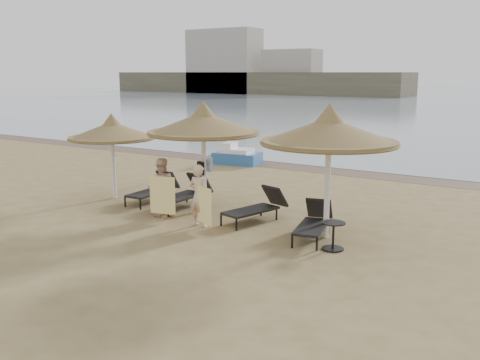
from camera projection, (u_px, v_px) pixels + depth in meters
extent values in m
plane|color=#8E7A4F|center=(178.00, 222.00, 14.50)|extent=(160.00, 160.00, 0.00)
cube|color=brown|center=(321.00, 170.00, 22.27)|extent=(200.00, 1.60, 0.01)
cube|color=brown|center=(252.00, 83.00, 102.29)|extent=(60.00, 10.00, 4.00)
cube|color=#9C9489|center=(224.00, 62.00, 102.47)|extent=(14.00, 6.00, 12.00)
cube|color=#9C9489|center=(291.00, 72.00, 96.33)|extent=(10.00, 5.00, 8.00)
cylinder|color=white|center=(114.00, 168.00, 17.05)|extent=(0.11, 0.11, 1.99)
cone|color=olive|center=(112.00, 130.00, 16.81)|extent=(2.75, 2.75, 0.52)
cone|color=olive|center=(111.00, 120.00, 16.75)|extent=(0.66, 0.66, 0.43)
cylinder|color=olive|center=(112.00, 138.00, 16.86)|extent=(2.70, 2.70, 0.09)
cylinder|color=white|center=(204.00, 171.00, 15.45)|extent=(0.13, 0.13, 2.34)
cone|color=olive|center=(203.00, 123.00, 15.17)|extent=(3.23, 3.23, 0.61)
cone|color=olive|center=(203.00, 110.00, 15.09)|extent=(0.78, 0.78, 0.50)
cylinder|color=olive|center=(204.00, 133.00, 15.22)|extent=(3.16, 3.16, 0.11)
cylinder|color=white|center=(327.00, 190.00, 12.92)|extent=(0.14, 0.14, 2.39)
cone|color=olive|center=(329.00, 130.00, 12.63)|extent=(3.30, 3.30, 0.63)
cone|color=olive|center=(330.00, 114.00, 12.56)|extent=(0.80, 0.80, 0.51)
cylinder|color=olive|center=(329.00, 143.00, 12.69)|extent=(3.24, 3.24, 0.11)
cylinder|color=black|center=(125.00, 202.00, 16.05)|extent=(0.05, 0.05, 0.30)
cylinder|color=black|center=(140.00, 205.00, 15.76)|extent=(0.05, 0.05, 0.30)
cylinder|color=black|center=(156.00, 193.00, 17.31)|extent=(0.05, 0.05, 0.30)
cylinder|color=black|center=(171.00, 195.00, 17.02)|extent=(0.05, 0.05, 0.30)
cube|color=black|center=(150.00, 192.00, 16.54)|extent=(0.73, 1.62, 0.06)
cube|color=black|center=(168.00, 179.00, 17.29)|extent=(0.68, 0.48, 0.60)
cylinder|color=black|center=(152.00, 208.00, 15.35)|extent=(0.06, 0.06, 0.32)
cylinder|color=black|center=(168.00, 211.00, 15.01)|extent=(0.06, 0.06, 0.32)
cylinder|color=black|center=(187.00, 197.00, 16.64)|extent=(0.06, 0.06, 0.32)
cylinder|color=black|center=(203.00, 200.00, 16.29)|extent=(0.06, 0.06, 0.32)
cube|color=black|center=(179.00, 197.00, 15.83)|extent=(0.75, 1.72, 0.07)
cube|color=black|center=(200.00, 182.00, 16.59)|extent=(0.72, 0.50, 0.64)
cylinder|color=black|center=(221.00, 220.00, 14.09)|extent=(0.05, 0.05, 0.30)
cylinder|color=black|center=(236.00, 225.00, 13.66)|extent=(0.05, 0.05, 0.30)
cylinder|color=black|center=(261.00, 211.00, 15.09)|extent=(0.05, 0.05, 0.30)
cylinder|color=black|center=(276.00, 215.00, 14.66)|extent=(0.05, 0.05, 0.30)
cube|color=black|center=(251.00, 211.00, 14.37)|extent=(1.05, 1.72, 0.06)
cube|color=black|center=(275.00, 196.00, 14.95)|extent=(0.76, 0.60, 0.61)
cylinder|color=black|center=(292.00, 242.00, 12.31)|extent=(0.05, 0.05, 0.29)
cylinder|color=black|center=(317.00, 245.00, 12.12)|extent=(0.05, 0.05, 0.29)
cylinder|color=black|center=(306.00, 225.00, 13.64)|extent=(0.05, 0.05, 0.29)
cylinder|color=black|center=(328.00, 228.00, 13.45)|extent=(0.05, 0.05, 0.29)
cube|color=black|center=(312.00, 227.00, 12.89)|extent=(0.97, 1.65, 0.06)
cube|color=black|center=(319.00, 208.00, 13.68)|extent=(0.72, 0.57, 0.58)
cylinder|color=black|center=(333.00, 249.00, 12.23)|extent=(0.50, 0.50, 0.04)
cylinder|color=black|center=(333.00, 236.00, 12.17)|extent=(0.05, 0.05, 0.61)
cylinder|color=black|center=(334.00, 223.00, 12.11)|extent=(0.54, 0.54, 0.03)
imported|color=#D5AE8F|center=(161.00, 183.00, 14.87)|extent=(1.04, 1.03, 1.93)
imported|color=#D5AE8F|center=(199.00, 191.00, 13.88)|extent=(0.89, 0.59, 1.92)
cube|color=yellow|center=(162.00, 195.00, 14.45)|extent=(0.72, 0.23, 1.04)
cube|color=yellow|center=(204.00, 206.00, 13.55)|extent=(0.64, 0.28, 0.97)
cube|color=white|center=(208.00, 164.00, 15.56)|extent=(0.34, 0.17, 0.41)
cube|color=black|center=(201.00, 168.00, 15.29)|extent=(0.28, 0.19, 0.38)
cube|color=#2B5D9E|center=(237.00, 158.00, 23.68)|extent=(2.16, 1.48, 0.50)
cube|color=white|center=(237.00, 151.00, 23.61)|extent=(1.42, 1.19, 0.23)
cube|color=white|center=(230.00, 146.00, 23.71)|extent=(0.58, 0.88, 0.32)
sphere|color=yellow|center=(334.00, 129.00, 36.64)|extent=(0.35, 0.35, 0.35)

